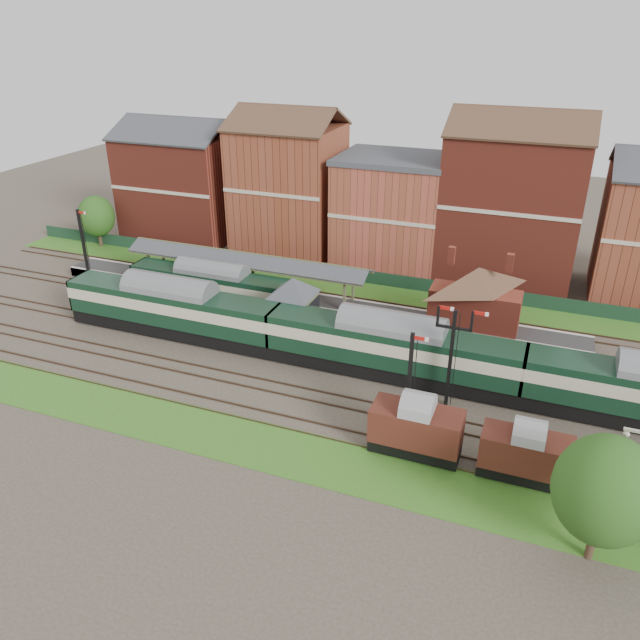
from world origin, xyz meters
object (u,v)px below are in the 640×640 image
(goods_van_a, at_px, (416,428))
(semaphore_bracket, at_px, (452,352))
(dmu_train, at_px, (391,347))
(platform_railcar, at_px, (213,286))
(signal_box, at_px, (294,307))

(goods_van_a, bearing_deg, semaphore_bracket, 81.82)
(semaphore_bracket, bearing_deg, dmu_train, 154.16)
(semaphore_bracket, bearing_deg, platform_railcar, 160.34)
(dmu_train, relative_size, platform_railcar, 3.51)
(signal_box, bearing_deg, dmu_train, -18.22)
(semaphore_bracket, bearing_deg, goods_van_a, -98.18)
(signal_box, distance_m, goods_van_a, 18.71)
(dmu_train, xyz_separation_m, platform_railcar, (-20.03, 6.50, -0.38))
(dmu_train, xyz_separation_m, goods_van_a, (4.23, -9.00, -0.67))
(platform_railcar, bearing_deg, signal_box, -17.75)
(signal_box, distance_m, platform_railcar, 10.69)
(signal_box, bearing_deg, goods_van_a, -40.98)
(platform_railcar, distance_m, goods_van_a, 28.79)
(semaphore_bracket, height_order, goods_van_a, semaphore_bracket)
(dmu_train, bearing_deg, platform_railcar, 162.02)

